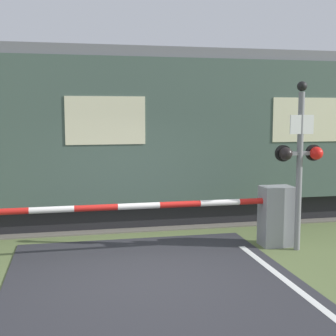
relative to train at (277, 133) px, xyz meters
The scene contains 5 objects.
ground_plane 6.14m from the train, 134.85° to the right, with size 80.00×80.00×0.00m, color #5B6B3D.
track_bed 4.55m from the train, behind, with size 36.00×3.20×0.13m.
train is the anchor object (origin of this frame).
crossing_barrier 3.89m from the train, 121.48° to the right, with size 5.72×0.44×1.15m.
signal_post 3.65m from the train, 108.62° to the right, with size 0.91×0.26×3.11m.
Camera 1 is at (-1.20, -7.14, 2.55)m, focal length 50.00 mm.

